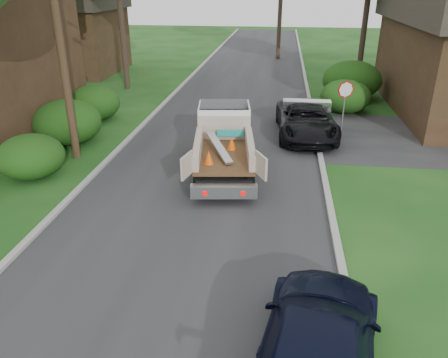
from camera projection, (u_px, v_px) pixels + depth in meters
ground at (187, 231)px, 12.21m from camera, size 120.00×120.00×0.00m
road at (229, 125)px, 21.23m from camera, size 8.00×90.00×0.02m
curb_left at (147, 120)px, 21.69m from camera, size 0.20×90.00×0.12m
curb_right at (315, 127)px, 20.73m from camera, size 0.20×90.00×0.12m
stop_sign at (345, 97)px, 18.98m from camera, size 0.71×0.32×2.48m
utility_pole at (57, 19)px, 15.20m from camera, size 2.42×1.25×10.00m
house_left_far at (68, 30)px, 32.38m from camera, size 7.56×7.56×6.00m
hedge_left_a at (31, 156)px, 15.33m from camera, size 2.34×2.34×1.53m
hedge_left_b at (67, 122)px, 18.45m from camera, size 2.86×2.86×1.87m
hedge_left_c at (93, 103)px, 21.68m from camera, size 2.60×2.60×1.70m
hedge_right_a at (345, 96)px, 22.91m from camera, size 2.60×2.60×1.70m
hedge_right_b at (352, 80)px, 25.43m from camera, size 3.38×3.38×2.21m
flatbed_truck at (224, 136)px, 16.24m from camera, size 2.95×5.72×2.08m
black_pickup at (306, 120)px, 19.43m from camera, size 2.79×5.51×1.49m
navy_suv at (317, 350)px, 7.35m from camera, size 2.83×5.23×1.44m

